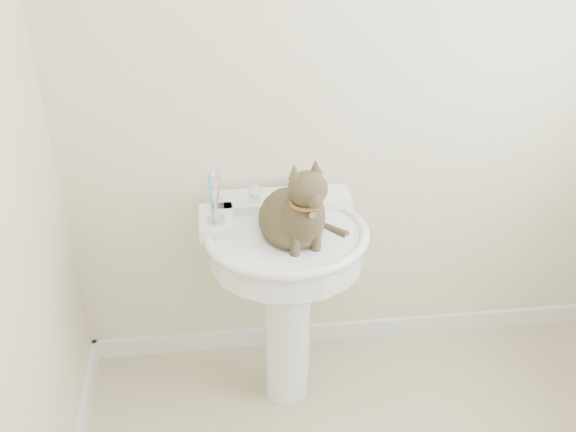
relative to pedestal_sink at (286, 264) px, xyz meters
name	(u,v)px	position (x,y,z in m)	size (l,w,h in m)	color
wall_back	(360,70)	(0.29, 0.29, 0.61)	(2.20, 0.00, 2.50)	beige
baseboard_back	(345,330)	(0.29, 0.28, -0.60)	(2.20, 0.02, 0.09)	white
pedestal_sink	(286,264)	(0.00, 0.00, 0.00)	(0.59, 0.58, 0.82)	white
faucet	(282,192)	(0.00, 0.15, 0.22)	(0.28, 0.12, 0.14)	silver
soap_bar	(305,185)	(0.10, 0.23, 0.19)	(0.09, 0.06, 0.03)	#FDA52F
toothbrush_cup	(215,209)	(-0.24, 0.04, 0.22)	(0.07, 0.07, 0.18)	silver
cat	(295,215)	(0.03, -0.04, 0.23)	(0.25, 0.31, 0.46)	brown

